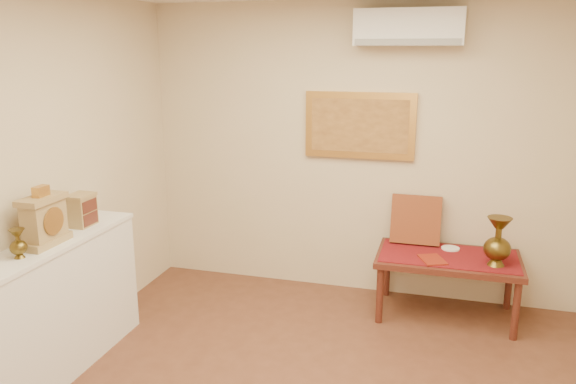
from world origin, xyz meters
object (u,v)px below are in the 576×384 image
(mantel_clock, at_px, (44,220))
(display_ledge, at_px, (34,322))
(brass_urn_tall, at_px, (498,236))
(low_table, at_px, (448,263))
(wooden_chest, at_px, (81,210))

(mantel_clock, bearing_deg, display_ledge, -97.67)
(brass_urn_tall, bearing_deg, low_table, 161.47)
(brass_urn_tall, relative_size, display_ledge, 0.24)
(mantel_clock, relative_size, low_table, 0.34)
(mantel_clock, relative_size, wooden_chest, 1.68)
(brass_urn_tall, relative_size, wooden_chest, 2.02)
(display_ledge, xyz_separation_m, mantel_clock, (0.02, 0.18, 0.66))
(display_ledge, distance_m, low_table, 3.27)
(wooden_chest, relative_size, low_table, 0.20)
(mantel_clock, distance_m, low_table, 3.22)
(wooden_chest, bearing_deg, brass_urn_tall, 20.49)
(display_ledge, height_order, mantel_clock, mantel_clock)
(wooden_chest, xyz_separation_m, low_table, (2.68, 1.27, -0.62))
(low_table, bearing_deg, wooden_chest, -154.73)
(display_ledge, bearing_deg, wooden_chest, 90.53)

